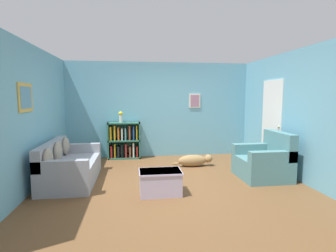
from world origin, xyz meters
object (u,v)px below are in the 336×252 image
(couch, at_px, (69,167))
(vase, at_px, (121,116))
(dog, at_px, (194,160))
(bookshelf, at_px, (124,141))
(coffee_table, at_px, (160,182))
(recliner_chair, at_px, (265,162))

(couch, relative_size, vase, 5.90)
(dog, relative_size, vase, 3.37)
(bookshelf, distance_m, dog, 2.03)
(coffee_table, xyz_separation_m, dog, (1.00, 1.68, -0.07))
(couch, bearing_deg, bookshelf, 61.47)
(coffee_table, bearing_deg, vase, 105.74)
(couch, relative_size, dog, 1.75)
(recliner_chair, xyz_separation_m, dog, (-1.21, 1.07, -0.19))
(coffee_table, height_order, dog, coffee_table)
(dog, xyz_separation_m, vase, (-1.77, 1.05, 1.00))
(bookshelf, xyz_separation_m, recliner_chair, (2.91, -2.13, -0.14))
(couch, xyz_separation_m, recliner_chair, (3.92, -0.27, 0.03))
(recliner_chair, distance_m, coffee_table, 2.30)
(bookshelf, distance_m, recliner_chair, 3.61)
(dog, bearing_deg, bookshelf, 148.01)
(bookshelf, relative_size, dog, 0.99)
(recliner_chair, bearing_deg, dog, 138.61)
(vase, bearing_deg, couch, -116.99)
(couch, xyz_separation_m, dog, (2.71, 0.80, -0.16))
(recliner_chair, relative_size, dog, 1.00)
(bookshelf, distance_m, coffee_table, 2.84)
(coffee_table, relative_size, dog, 0.73)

